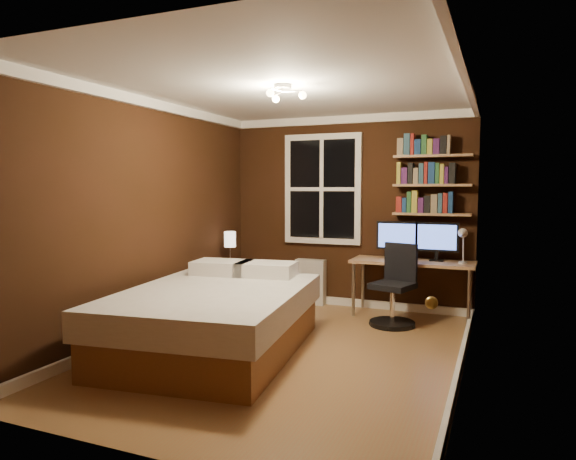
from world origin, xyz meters
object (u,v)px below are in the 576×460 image
at_px(radiator, 311,282).
at_px(desk, 412,266).
at_px(bed, 215,318).
at_px(nightstand, 230,286).
at_px(monitor_left, 397,240).
at_px(office_chair, 394,295).
at_px(monitor_right, 437,242).
at_px(desk_lamp, 463,245).
at_px(bedside_lamp, 230,248).

xyz_separation_m(radiator, desk, (1.38, -0.18, 0.33)).
height_order(bed, nightstand, bed).
height_order(monitor_left, office_chair, monitor_left).
xyz_separation_m(monitor_left, monitor_right, (0.48, 0.00, 0.00)).
xyz_separation_m(bed, office_chair, (1.41, 1.60, 0.02)).
bearing_deg(desk_lamp, monitor_right, 151.24).
distance_m(bedside_lamp, radiator, 1.19).
distance_m(bedside_lamp, office_chair, 2.18).
height_order(monitor_left, desk_lamp, monitor_left).
relative_size(monitor_right, desk_lamp, 1.14).
distance_m(nightstand, bedside_lamp, 0.50).
height_order(bedside_lamp, office_chair, bedside_lamp).
height_order(desk, monitor_right, monitor_right).
height_order(desk_lamp, office_chair, desk_lamp).
bearing_deg(radiator, bedside_lamp, -145.24).
xyz_separation_m(bedside_lamp, desk, (2.26, 0.44, -0.16)).
relative_size(monitor_left, desk_lamp, 1.14).
distance_m(nightstand, desk_lamp, 2.93).
bearing_deg(nightstand, monitor_left, 0.12).
bearing_deg(monitor_right, desk, -164.98).
bearing_deg(desk_lamp, monitor_left, 167.89).
xyz_separation_m(monitor_left, desk_lamp, (0.78, -0.17, -0.01)).
bearing_deg(nightstand, bedside_lamp, 0.00).
xyz_separation_m(nightstand, bedside_lamp, (0.00, 0.00, 0.50)).
distance_m(bed, monitor_left, 2.58).
xyz_separation_m(nightstand, radiator, (0.89, 0.62, 0.02)).
height_order(monitor_left, monitor_right, same).
height_order(nightstand, desk, desk).
xyz_separation_m(nightstand, office_chair, (2.14, -0.02, 0.06)).
xyz_separation_m(radiator, monitor_right, (1.65, -0.11, 0.62)).
bearing_deg(bed, desk, 45.85).
bearing_deg(desk, office_chair, -105.67).
bearing_deg(bed, radiator, 78.57).
relative_size(desk, office_chair, 1.56).
height_order(desk, monitor_left, monitor_left).
height_order(radiator, monitor_left, monitor_left).
xyz_separation_m(bedside_lamp, office_chair, (2.14, -0.02, -0.44)).
relative_size(bed, bedside_lamp, 5.53).
bearing_deg(bed, monitor_right, 42.29).
distance_m(radiator, desk_lamp, 2.06).
relative_size(nightstand, monitor_left, 1.13).
bearing_deg(office_chair, monitor_left, 115.82).
bearing_deg(bedside_lamp, radiator, 34.76).
bearing_deg(monitor_right, nightstand, -168.67).
distance_m(bedside_lamp, desk, 2.31).
xyz_separation_m(monitor_left, office_chair, (0.08, -0.52, -0.58)).
bearing_deg(desk, nightstand, -169.12).
relative_size(nightstand, monitor_right, 1.13).
height_order(bed, bedside_lamp, bedside_lamp).
bearing_deg(desk_lamp, bedside_lamp, -173.19).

